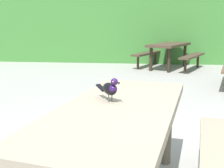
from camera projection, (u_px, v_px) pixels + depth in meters
hedge_wall at (144, 31)px, 9.84m from camera, size 28.00×1.50×2.10m
picnic_table_foreground at (118, 131)px, 1.98m from camera, size 1.99×2.01×0.74m
bird_grackle at (111, 88)px, 2.02m from camera, size 0.20×0.23×0.18m
picnic_table_mid_left at (169, 50)px, 8.25m from camera, size 2.25×2.26×0.74m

